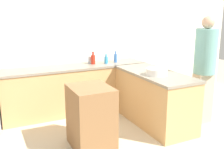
{
  "coord_description": "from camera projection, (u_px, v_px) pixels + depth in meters",
  "views": [
    {
      "loc": [
        -1.45,
        -2.73,
        1.85
      ],
      "look_at": [
        0.23,
        0.76,
        0.93
      ],
      "focal_mm": 42.0,
      "sensor_mm": 36.0,
      "label": 1
    }
  ],
  "objects": [
    {
      "name": "wall_back",
      "position": [
        69.0,
        39.0,
        5.02
      ],
      "size": [
        8.0,
        0.06,
        2.7
      ],
      "color": "silver",
      "rests_on": "ground_plane"
    },
    {
      "name": "counter_back",
      "position": [
        76.0,
        89.0,
        4.95
      ],
      "size": [
        2.72,
        0.62,
        0.88
      ],
      "color": "tan",
      "rests_on": "ground_plane"
    },
    {
      "name": "counter_peninsula",
      "position": [
        154.0,
        98.0,
        4.43
      ],
      "size": [
        0.69,
        1.61,
        0.88
      ],
      "color": "tan",
      "rests_on": "ground_plane"
    },
    {
      "name": "island_table",
      "position": [
        91.0,
        117.0,
        3.63
      ],
      "size": [
        0.54,
        0.64,
        0.87
      ],
      "color": "brown",
      "rests_on": "ground_plane"
    },
    {
      "name": "mixing_bowl",
      "position": [
        157.0,
        72.0,
        4.12
      ],
      "size": [
        0.33,
        0.33,
        0.11
      ],
      "color": "white",
      "rests_on": "counter_peninsula"
    },
    {
      "name": "water_bottle_blue",
      "position": [
        116.0,
        58.0,
        5.17
      ],
      "size": [
        0.06,
        0.06,
        0.22
      ],
      "color": "#386BB7",
      "rests_on": "counter_back"
    },
    {
      "name": "hot_sauce_bottle",
      "position": [
        93.0,
        59.0,
        5.0
      ],
      "size": [
        0.08,
        0.08,
        0.24
      ],
      "color": "red",
      "rests_on": "counter_back"
    },
    {
      "name": "dish_soap_bottle",
      "position": [
        106.0,
        60.0,
        5.05
      ],
      "size": [
        0.07,
        0.07,
        0.18
      ],
      "color": "#338CBF",
      "rests_on": "counter_back"
    },
    {
      "name": "vinegar_bottle_clear",
      "position": [
        89.0,
        60.0,
        5.07
      ],
      "size": [
        0.06,
        0.06,
        0.18
      ],
      "color": "silver",
      "rests_on": "counter_back"
    },
    {
      "name": "person_at_peninsula",
      "position": [
        205.0,
        67.0,
        4.33
      ],
      "size": [
        0.36,
        0.36,
        1.79
      ],
      "color": "#ADA38E",
      "rests_on": "ground_plane"
    }
  ]
}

